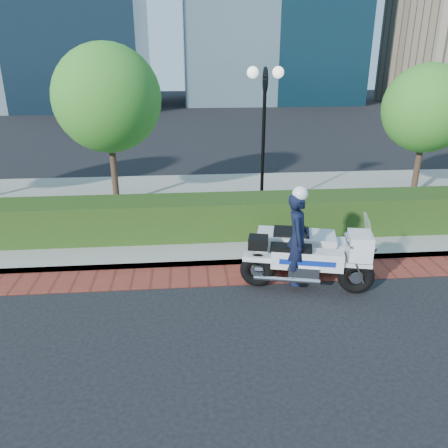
{
  "coord_description": "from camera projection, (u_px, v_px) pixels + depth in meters",
  "views": [
    {
      "loc": [
        -1.26,
        -7.2,
        4.57
      ],
      "look_at": [
        -0.42,
        2.11,
        1.0
      ],
      "focal_mm": 35.0,
      "sensor_mm": 36.0,
      "label": 1
    }
  ],
  "objects": [
    {
      "name": "lamppost",
      "position": [
        264.0,
        119.0,
        12.31
      ],
      "size": [
        1.02,
        0.7,
        4.21
      ],
      "color": "black",
      "rests_on": "sidewalk"
    },
    {
      "name": "hedge_main",
      "position": [
        235.0,
        216.0,
        11.56
      ],
      "size": [
        18.0,
        1.2,
        1.0
      ],
      "primitive_type": "cube",
      "color": "black",
      "rests_on": "sidewalk"
    },
    {
      "name": "police_motorcycle",
      "position": [
        301.0,
        248.0,
        9.32
      ],
      "size": [
        2.74,
        2.28,
        2.24
      ],
      "rotation": [
        0.0,
        0.0,
        -0.24
      ],
      "color": "black",
      "rests_on": "ground"
    },
    {
      "name": "tree_c",
      "position": [
        427.0,
        109.0,
        13.95
      ],
      "size": [
        2.8,
        2.8,
        4.3
      ],
      "color": "#332319",
      "rests_on": "sidewalk"
    },
    {
      "name": "sidewalk",
      "position": [
        226.0,
        208.0,
        13.99
      ],
      "size": [
        60.0,
        8.0,
        0.15
      ],
      "primitive_type": "cube",
      "color": "gray",
      "rests_on": "ground"
    },
    {
      "name": "brick_strip",
      "position": [
        245.0,
        274.0,
        9.83
      ],
      "size": [
        60.0,
        1.0,
        0.01
      ],
      "primitive_type": "cube",
      "color": "maroon",
      "rests_on": "ground"
    },
    {
      "name": "ground",
      "position": [
        255.0,
        310.0,
        8.44
      ],
      "size": [
        120.0,
        120.0,
        0.0
      ],
      "primitive_type": "plane",
      "color": "black",
      "rests_on": "ground"
    },
    {
      "name": "tree_b",
      "position": [
        107.0,
        99.0,
        12.97
      ],
      "size": [
        3.2,
        3.2,
        4.89
      ],
      "color": "#332319",
      "rests_on": "sidewalk"
    }
  ]
}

